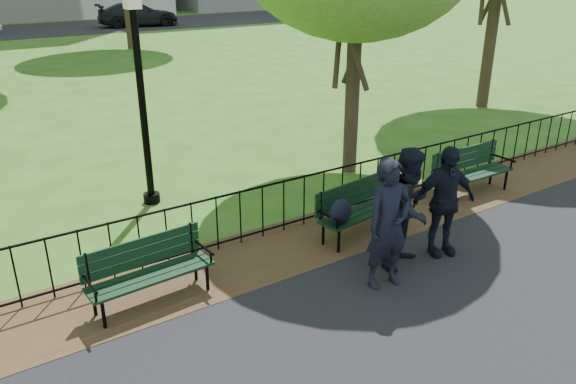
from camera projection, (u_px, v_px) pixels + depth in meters
ground at (396, 273)px, 7.99m from camera, size 120.00×120.00×0.00m
dirt_strip at (331, 233)px, 9.14m from camera, size 60.00×1.60×0.01m
far_street at (2, 32)px, 34.93m from camera, size 70.00×9.00×0.01m
iron_fence at (314, 195)px, 9.34m from camera, size 24.06×0.06×1.00m
park_bench_main at (352, 206)px, 8.72m from camera, size 1.72×0.73×0.94m
park_bench_left_a at (147, 264)px, 7.16m from camera, size 1.65×0.60×0.92m
park_bench_right_a at (470, 166)px, 10.48m from camera, size 1.74×0.56×0.98m
lamppost at (141, 89)px, 9.54m from camera, size 0.35×0.35×3.84m
person_left at (388, 224)px, 7.36m from camera, size 0.70×0.51×1.80m
person_mid at (409, 208)px, 7.91m from camera, size 0.95×0.70×1.76m
person_right at (444, 201)px, 8.21m from camera, size 1.07×0.68×1.69m
sedan_dark at (138, 14)px, 37.70m from camera, size 5.53×2.89×1.53m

